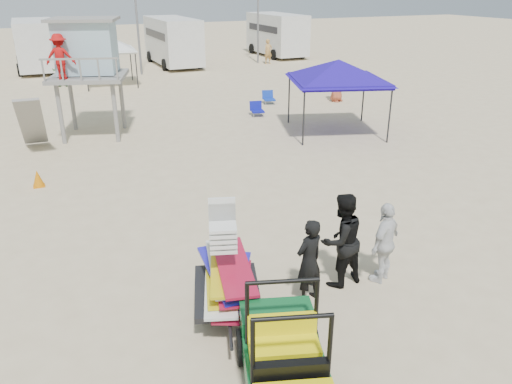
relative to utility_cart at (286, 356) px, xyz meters
name	(u,v)px	position (x,y,z in m)	size (l,w,h in m)	color
ground	(300,326)	(1.01, 1.39, -0.80)	(140.00, 140.00, 0.00)	beige
utility_cart	(286,356)	(0.00, 0.00, 0.00)	(1.76, 2.49, 1.72)	#0C5024
surf_trailer	(226,273)	(0.01, 2.33, -0.01)	(1.61, 2.25, 1.94)	black
man_left	(309,261)	(1.52, 2.03, 0.03)	(0.61, 0.40, 1.66)	black
man_mid	(341,240)	(2.37, 2.28, 0.16)	(0.93, 0.73, 1.91)	black
man_right	(385,243)	(3.22, 2.03, 0.04)	(0.98, 0.41, 1.68)	silver
lifeguard_tower	(83,52)	(-0.71, 15.12, 2.37)	(3.33, 3.33, 4.26)	gray
canopy_blue	(339,63)	(8.17, 11.62, 1.90)	(4.24, 4.24, 3.25)	black
canopy_white_c	(107,38)	(1.59, 25.25, 1.85)	(3.06, 3.06, 3.20)	black
cone_far	(38,178)	(-2.89, 10.20, -0.55)	(0.34, 0.34, 0.50)	orange
beach_chair_b	(257,109)	(6.41, 15.32, -0.49)	(0.64, 0.69, 0.64)	#0E1397
beach_chair_c	(269,97)	(7.93, 17.30, -0.49)	(0.66, 0.71, 0.64)	#0F32A9
rv_mid_left	(36,43)	(-2.00, 32.88, 1.00)	(2.65, 6.50, 3.25)	silver
rv_mid_right	(173,39)	(7.00, 31.38, 1.00)	(2.64, 7.00, 3.25)	silver
rv_far_right	(277,33)	(16.00, 32.88, 1.00)	(2.64, 6.60, 3.25)	silver
light_pole_left	(136,9)	(4.01, 28.39, 3.20)	(0.14, 0.14, 8.00)	slate
light_pole_right	(258,6)	(13.01, 29.89, 3.20)	(0.14, 0.14, 8.00)	slate
distant_beachgoers	(144,79)	(2.77, 21.67, 0.06)	(19.70, 13.46, 1.79)	#4F7948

